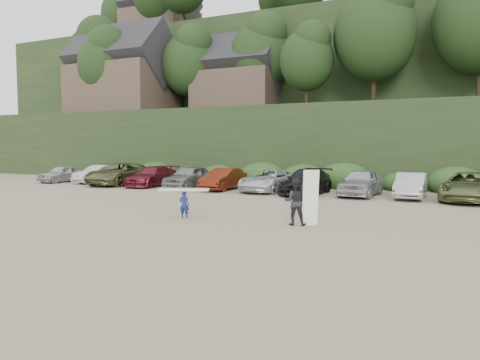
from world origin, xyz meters
The scene contains 5 objects.
ground centered at (0.00, 0.00, 0.00)m, with size 120.00×120.00×0.00m, color tan.
hillside_backdrop centered at (-0.26, 35.93, 11.22)m, with size 90.00×41.50×28.00m.
parked_cars centered at (-3.59, 10.05, 0.76)m, with size 33.91×6.32×1.64m.
child_surfer centered at (-2.00, -1.25, 0.83)m, with size 2.09×1.39×1.23m.
adult_surfer centered at (2.73, -0.78, 0.91)m, with size 1.37×0.85×2.10m.
Camera 1 is at (8.58, -17.39, 3.08)m, focal length 35.00 mm.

